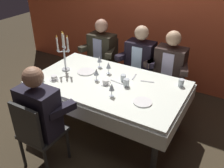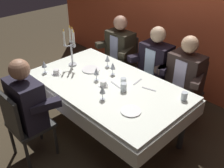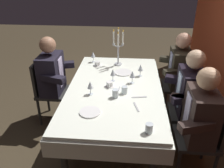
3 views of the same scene
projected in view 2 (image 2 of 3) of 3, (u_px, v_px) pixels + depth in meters
The scene contains 23 objects.
ground_plane at pixel (108, 131), 3.43m from camera, with size 12.00×12.00×0.00m, color #3D3222.
back_wall at pixel (190, 6), 3.73m from camera, with size 6.00×0.12×2.70m, color #DE5932.
dining_table at pixel (107, 92), 3.11m from camera, with size 1.94×1.14×0.74m.
candelabra at pixel (71, 49), 3.34m from camera, with size 0.15×0.17×0.55m.
dinner_plate_0 at pixel (131, 111), 2.58m from camera, with size 0.21×0.21×0.01m, color white.
dinner_plate_1 at pixel (91, 69), 3.34m from camera, with size 0.24×0.24×0.01m, color white.
wine_glass_0 at pixel (96, 72), 3.06m from camera, with size 0.07×0.07×0.16m.
wine_glass_1 at pixel (107, 58), 3.37m from camera, with size 0.07×0.07×0.16m.
wine_glass_2 at pixel (44, 64), 3.23m from camera, with size 0.07×0.07×0.16m.
wine_glass_3 at pixel (102, 90), 2.71m from camera, with size 0.07×0.07×0.16m.
wine_glass_4 at pixel (113, 66), 3.18m from camera, with size 0.07×0.07×0.16m.
water_tumbler_0 at pixel (124, 87), 2.89m from camera, with size 0.07×0.07×0.10m, color silver.
water_tumbler_1 at pixel (184, 96), 2.74m from camera, with size 0.07×0.07×0.09m, color silver.
water_tumbler_2 at pixel (123, 81), 3.01m from camera, with size 0.07×0.07×0.09m, color silver.
coffee_cup_0 at pixel (104, 84), 2.99m from camera, with size 0.13×0.12×0.06m.
coffee_cup_1 at pixel (56, 72), 3.24m from camera, with size 0.13×0.12×0.06m.
fork_0 at pixel (149, 89), 2.94m from camera, with size 0.17×0.02×0.01m, color #B7B7BC.
fork_1 at pixel (138, 82), 3.08m from camera, with size 0.17×0.02×0.01m, color #B7B7BC.
knife_2 at pixel (116, 85), 3.02m from camera, with size 0.19×0.02×0.01m, color #B7B7BC.
seated_diner_0 at pixel (120, 48), 3.97m from camera, with size 0.63×0.48×1.24m.
seated_diner_1 at pixel (26, 103), 2.71m from camera, with size 0.63×0.48×1.24m.
seated_diner_2 at pixel (156, 62), 3.55m from camera, with size 0.63×0.48×1.24m.
seated_diner_3 at pixel (185, 74), 3.27m from camera, with size 0.63×0.48×1.24m.
Camera 2 is at (1.91, -1.78, 2.31)m, focal length 41.27 mm.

